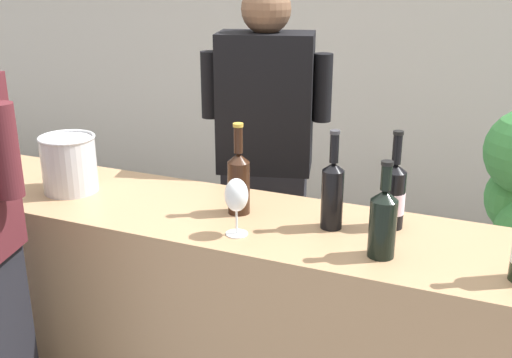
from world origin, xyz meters
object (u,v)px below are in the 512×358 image
Objects in this scene: wine_bottle_2 at (332,192)px; wine_bottle_4 at (383,221)px; wine_glass at (236,197)px; wine_bottle_1 at (394,195)px; person_server at (265,185)px; wine_bottle_3 at (239,180)px; ice_bucket at (69,163)px.

wine_bottle_4 is at bearing -36.33° from wine_bottle_2.
wine_glass is at bearing -146.93° from wine_bottle_2.
person_server is at bearing 145.30° from wine_bottle_1.
wine_bottle_3 is at bearing -170.71° from wine_bottle_1.
person_server reaches higher than ice_bucket.
wine_glass is at bearing -8.79° from ice_bucket.
wine_bottle_2 reaches higher than ice_bucket.
wine_bottle_3 is (-0.53, -0.09, 0.01)m from wine_bottle_1.
wine_bottle_4 is (0.20, -0.15, -0.01)m from wine_bottle_2.
wine_bottle_1 is 1.24m from ice_bucket.
wine_bottle_1 is 1.51× the size of ice_bucket.
wine_bottle_1 reaches higher than wine_bottle_4.
ice_bucket is 0.13× the size of person_server.
wine_bottle_1 is at bearing 29.63° from wine_glass.
wine_bottle_4 is (0.54, -0.15, -0.01)m from wine_bottle_3.
person_server is (-0.46, 0.53, -0.22)m from wine_bottle_2.
person_server is (-0.19, 0.71, -0.22)m from wine_glass.
ice_bucket is at bearing -176.86° from wine_bottle_2.
wine_glass is at bearing -176.48° from wine_bottle_4.
wine_bottle_3 is 0.59m from person_server.
person_server reaches higher than wine_bottle_1.
wine_bottle_1 is 0.23m from wine_bottle_4.
person_server is (-0.11, 0.53, -0.21)m from wine_bottle_3.
wine_bottle_3 is 0.19× the size of person_server.
person_server reaches higher than wine_bottle_3.
wine_bottle_1 is 1.11× the size of wine_bottle_4.
wine_bottle_2 is at bearing 143.67° from wine_bottle_4.
person_server is at bearing 104.72° from wine_glass.
person_server is at bearing 45.07° from ice_bucket.
wine_bottle_2 is at bearing 3.14° from ice_bucket.
ice_bucket reaches higher than wine_glass.
person_server is at bearing 102.12° from wine_bottle_3.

